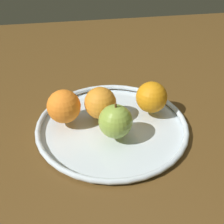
% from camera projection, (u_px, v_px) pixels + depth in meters
% --- Properties ---
extents(ground_plane, '(1.60, 1.60, 0.04)m').
position_uv_depth(ground_plane, '(112.00, 135.00, 0.69)').
color(ground_plane, brown).
extents(fruit_bowl, '(0.36, 0.36, 0.02)m').
position_uv_depth(fruit_bowl, '(112.00, 125.00, 0.67)').
color(fruit_bowl, silver).
rests_on(fruit_bowl, ground_plane).
extents(apple, '(0.07, 0.07, 0.08)m').
position_uv_depth(apple, '(117.00, 121.00, 0.61)').
color(apple, '#8FAF42').
rests_on(apple, fruit_bowl).
extents(orange_back_left, '(0.08, 0.08, 0.08)m').
position_uv_depth(orange_back_left, '(151.00, 97.00, 0.68)').
color(orange_back_left, orange).
rests_on(orange_back_left, fruit_bowl).
extents(orange_front_left, '(0.08, 0.08, 0.08)m').
position_uv_depth(orange_front_left, '(100.00, 103.00, 0.66)').
color(orange_front_left, orange).
rests_on(orange_front_left, fruit_bowl).
extents(orange_back_right, '(0.08, 0.08, 0.08)m').
position_uv_depth(orange_back_right, '(64.00, 106.00, 0.65)').
color(orange_back_right, orange).
rests_on(orange_back_right, fruit_bowl).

